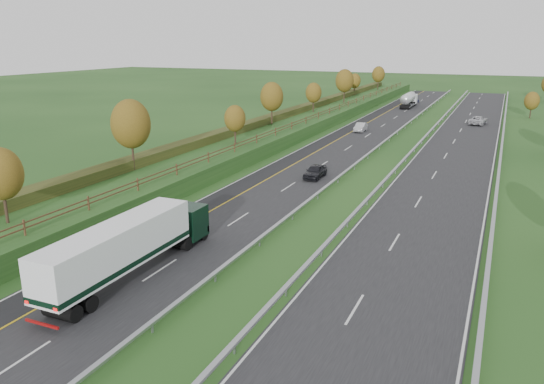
{
  "coord_description": "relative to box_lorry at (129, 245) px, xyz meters",
  "views": [
    {
      "loc": [
        22.2,
        -17.14,
        15.52
      ],
      "look_at": [
        3.48,
        25.46,
        2.2
      ],
      "focal_mm": 35.0,
      "sensor_mm": 36.0,
      "label": 1
    }
  ],
  "objects": [
    {
      "name": "embankment_left",
      "position": [
        -13.09,
        50.68,
        -1.33
      ],
      "size": [
        12.0,
        200.0,
        2.0
      ],
      "primitive_type": "cube",
      "color": "#1F4518",
      "rests_on": "ground"
    },
    {
      "name": "trees_left",
      "position": [
        -12.73,
        47.31,
        4.04
      ],
      "size": [
        6.64,
        164.3,
        7.66
      ],
      "color": "#2D2116",
      "rests_on": "embankment_left"
    },
    {
      "name": "car_dark_near",
      "position": [
        2.52,
        30.67,
        -1.52
      ],
      "size": [
        1.83,
        4.52,
        1.54
      ],
      "primitive_type": "imported",
      "rotation": [
        0.0,
        0.0,
        0.0
      ],
      "color": "black",
      "rests_on": "near_carriageway"
    },
    {
      "name": "lane_markings",
      "position": [
        6.31,
        50.56,
        -2.28
      ],
      "size": [
        26.75,
        200.0,
        0.01
      ],
      "color": "silver",
      "rests_on": "near_carriageway"
    },
    {
      "name": "car_oncoming",
      "position": [
        17.55,
        82.09,
        -1.48
      ],
      "size": [
        3.45,
        6.13,
        1.62
      ],
      "primitive_type": "imported",
      "rotation": [
        0.0,
        0.0,
        3.01
      ],
      "color": "#BCBCC1",
      "rests_on": "far_carriageway"
    },
    {
      "name": "box_lorry",
      "position": [
        0.0,
        0.0,
        0.0
      ],
      "size": [
        2.58,
        16.28,
        4.06
      ],
      "color": "black",
      "rests_on": "near_carriageway"
    },
    {
      "name": "far_carriageway",
      "position": [
        16.41,
        50.68,
        -2.31
      ],
      "size": [
        10.5,
        200.0,
        0.04
      ],
      "primitive_type": "cube",
      "color": "black",
      "rests_on": "ground"
    },
    {
      "name": "road_tanker",
      "position": [
        0.51,
        104.86,
        -0.47
      ],
      "size": [
        2.4,
        11.22,
        3.46
      ],
      "color": "silver",
      "rests_on": "near_carriageway"
    },
    {
      "name": "outer_barrier_far",
      "position": [
        22.21,
        50.68,
        -1.71
      ],
      "size": [
        0.32,
        200.0,
        0.71
      ],
      "color": "#93969B",
      "rests_on": "ground"
    },
    {
      "name": "car_silver_mid",
      "position": [
        -1.0,
        65.17,
        -1.54
      ],
      "size": [
        1.66,
        4.59,
        1.51
      ],
      "primitive_type": "imported",
      "rotation": [
        0.0,
        0.0,
        0.01
      ],
      "color": "#A9A9AE",
      "rests_on": "near_carriageway"
    },
    {
      "name": "car_small_far",
      "position": [
        0.28,
        113.88,
        -1.59
      ],
      "size": [
        2.11,
        4.89,
        1.4
      ],
      "primitive_type": "imported",
      "rotation": [
        0.0,
        0.0,
        -0.03
      ],
      "color": "#14173F",
      "rests_on": "near_carriageway"
    },
    {
      "name": "hedge_left",
      "position": [
        -15.09,
        50.68,
        0.22
      ],
      "size": [
        2.2,
        180.0,
        1.1
      ],
      "primitive_type": "cube",
      "color": "#2B3616",
      "rests_on": "embankment_left"
    },
    {
      "name": "median_barrier_far",
      "position": [
        10.71,
        50.68,
        -1.72
      ],
      "size": [
        0.32,
        200.0,
        0.71
      ],
      "color": "#93969B",
      "rests_on": "ground"
    },
    {
      "name": "hard_shoulder",
      "position": [
        -3.84,
        50.68,
        -2.31
      ],
      "size": [
        3.0,
        200.0,
        0.04
      ],
      "primitive_type": "cube",
      "color": "black",
      "rests_on": "ground"
    },
    {
      "name": "ground",
      "position": [
        7.91,
        45.68,
        -2.33
      ],
      "size": [
        400.0,
        400.0,
        0.0
      ],
      "primitive_type": "plane",
      "color": "#1F4518",
      "rests_on": "ground"
    },
    {
      "name": "fence_left",
      "position": [
        -8.59,
        50.27,
        0.4
      ],
      "size": [
        0.12,
        189.06,
        1.2
      ],
      "color": "#422B19",
      "rests_on": "embankment_left"
    },
    {
      "name": "near_carriageway",
      "position": [
        -0.09,
        50.68,
        -2.31
      ],
      "size": [
        10.5,
        200.0,
        0.04
      ],
      "primitive_type": "cube",
      "color": "black",
      "rests_on": "ground"
    },
    {
      "name": "median_barrier_near",
      "position": [
        5.61,
        50.68,
        -1.72
      ],
      "size": [
        0.32,
        200.0,
        0.71
      ],
      "color": "#93969B",
      "rests_on": "ground"
    }
  ]
}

